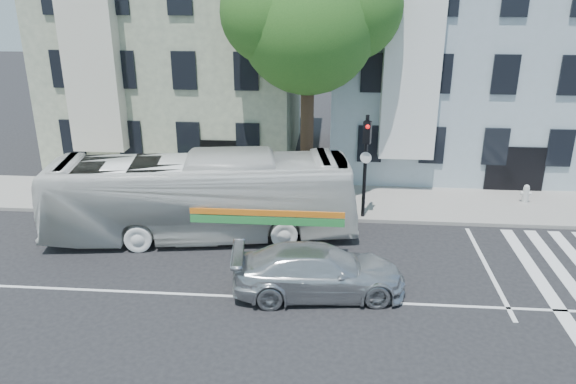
# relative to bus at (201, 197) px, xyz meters

# --- Properties ---
(ground) EXTENTS (120.00, 120.00, 0.00)m
(ground) POSITION_rel_bus_xyz_m (3.73, -4.28, -1.60)
(ground) COLOR black
(ground) RESTS_ON ground
(sidewalk_far) EXTENTS (80.00, 4.00, 0.15)m
(sidewalk_far) POSITION_rel_bus_xyz_m (3.73, 3.72, -1.53)
(sidewalk_far) COLOR gray
(sidewalk_far) RESTS_ON ground
(building_left) EXTENTS (12.00, 10.00, 11.00)m
(building_left) POSITION_rel_bus_xyz_m (-3.27, 10.72, 3.90)
(building_left) COLOR gray
(building_left) RESTS_ON ground
(building_right) EXTENTS (12.00, 10.00, 11.00)m
(building_right) POSITION_rel_bus_xyz_m (10.73, 10.72, 3.90)
(building_right) COLOR #A3B5C2
(building_right) RESTS_ON ground
(street_tree) EXTENTS (7.30, 5.90, 11.10)m
(street_tree) POSITION_rel_bus_xyz_m (3.79, 4.46, 6.23)
(street_tree) COLOR #2D2116
(street_tree) RESTS_ON ground
(bus) EXTENTS (4.38, 11.77, 3.20)m
(bus) POSITION_rel_bus_xyz_m (0.00, 0.00, 0.00)
(bus) COLOR silver
(bus) RESTS_ON ground
(sedan) EXTENTS (2.76, 5.55, 1.55)m
(sedan) POSITION_rel_bus_xyz_m (4.53, -3.84, -0.83)
(sedan) COLOR silver
(sedan) RESTS_ON ground
(hedge) EXTENTS (8.52, 2.22, 0.70)m
(hedge) POSITION_rel_bus_xyz_m (1.26, 2.02, -1.10)
(hedge) COLOR #21601F
(hedge) RESTS_ON sidewalk_far
(traffic_signal) EXTENTS (0.44, 0.54, 4.35)m
(traffic_signal) POSITION_rel_bus_xyz_m (6.15, 1.96, 1.21)
(traffic_signal) COLOR black
(traffic_signal) RESTS_ON ground
(fire_hydrant) EXTENTS (0.45, 0.26, 0.81)m
(fire_hydrant) POSITION_rel_bus_xyz_m (13.23, 4.17, -1.04)
(fire_hydrant) COLOR beige
(fire_hydrant) RESTS_ON sidewalk_far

